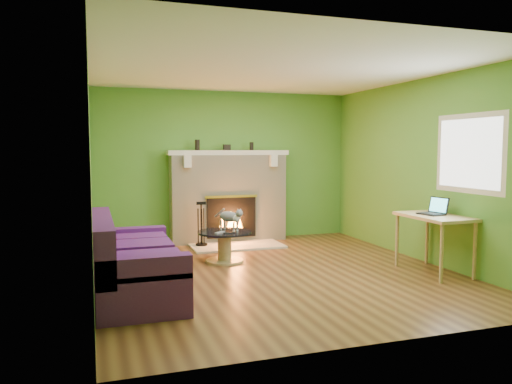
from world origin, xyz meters
TOP-DOWN VIEW (x-y plane):
  - floor at (0.00, 0.00)m, footprint 5.00×5.00m
  - ceiling at (0.00, 0.00)m, footprint 5.00×5.00m
  - wall_back at (0.00, 2.50)m, footprint 5.00×0.00m
  - wall_front at (0.00, -2.50)m, footprint 5.00×0.00m
  - wall_left at (-2.25, 0.00)m, footprint 0.00×5.00m
  - wall_right at (2.25, 0.00)m, footprint 0.00×5.00m
  - window_frame at (2.24, -0.90)m, footprint 0.00×1.20m
  - window_pane at (2.23, -0.90)m, footprint 0.00×1.06m
  - fireplace at (0.00, 2.32)m, footprint 2.10×0.46m
  - hearth at (0.00, 1.80)m, footprint 1.50×0.75m
  - mantel at (0.00, 2.30)m, footprint 2.10×0.28m
  - sofa at (-1.86, -0.43)m, footprint 0.89×1.96m
  - coffee_table at (-0.47, 0.81)m, footprint 0.77×0.77m
  - desk at (1.95, -0.65)m, footprint 0.59×1.02m
  - cat at (-0.39, 0.86)m, footprint 0.43×0.56m
  - remote_silver at (-0.57, 0.69)m, footprint 0.16×0.14m
  - remote_black at (-0.45, 0.63)m, footprint 0.16×0.07m
  - laptop at (1.93, -0.60)m, footprint 0.31×0.35m
  - fire_tools at (-0.56, 1.95)m, footprint 0.19×0.19m
  - mantel_vase_left at (-0.54, 2.33)m, footprint 0.08×0.08m
  - mantel_vase_right at (0.42, 2.33)m, footprint 0.07×0.07m
  - mantel_box at (-0.02, 2.33)m, footprint 0.12×0.08m

SIDE VIEW (x-z plane):
  - floor at x=0.00m, z-range 0.00..0.00m
  - hearth at x=0.00m, z-range 0.00..0.03m
  - coffee_table at x=-0.47m, z-range 0.03..0.47m
  - sofa at x=-1.86m, z-range -0.10..0.78m
  - fire_tools at x=-0.56m, z-range 0.03..0.75m
  - remote_black at x=-0.45m, z-range 0.44..0.45m
  - remote_silver at x=-0.57m, z-range 0.44..0.45m
  - cat at x=-0.39m, z-range 0.44..0.77m
  - desk at x=1.95m, z-range 0.29..1.04m
  - fireplace at x=0.00m, z-range -0.02..1.56m
  - laptop at x=1.93m, z-range 0.75..0.98m
  - wall_back at x=0.00m, z-range -1.20..3.80m
  - wall_front at x=0.00m, z-range -1.20..3.80m
  - wall_left at x=-2.25m, z-range -1.20..3.80m
  - wall_right at x=2.25m, z-range -1.20..3.80m
  - mantel at x=0.00m, z-range 1.50..1.58m
  - window_frame at x=2.24m, z-range 0.95..2.15m
  - window_pane at x=2.23m, z-range 1.02..2.08m
  - mantel_box at x=-0.02m, z-range 1.58..1.68m
  - mantel_vase_right at x=0.42m, z-range 1.58..1.72m
  - mantel_vase_left at x=-0.54m, z-range 1.58..1.76m
  - ceiling at x=0.00m, z-range 2.60..2.60m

